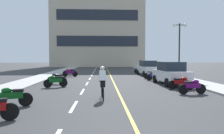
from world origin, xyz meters
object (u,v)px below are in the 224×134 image
at_px(motorcycle_3, 192,86).
at_px(motorcycle_9, 70,73).
at_px(street_lamp_mid, 179,38).
at_px(motorcycle_11, 140,70).
at_px(motorcycle_4, 181,83).
at_px(parked_car_mid, 148,68).
at_px(parked_car_near, 171,73).
at_px(motorcycle_8, 152,74).
at_px(cyclist_rider, 103,82).
at_px(motorcycle_10, 70,72).
at_px(motorcycle_7, 155,76).
at_px(motorcycle_6, 57,78).
at_px(motorcycle_5, 55,81).
at_px(motorcycle_2, 12,96).

distance_m(motorcycle_3, motorcycle_9, 14.71).
relative_size(street_lamp_mid, motorcycle_3, 3.23).
bearing_deg(motorcycle_11, motorcycle_9, -151.82).
bearing_deg(motorcycle_4, parked_car_mid, 88.72).
bearing_deg(motorcycle_9, motorcycle_3, -52.71).
bearing_deg(parked_car_near, motorcycle_8, 96.36).
relative_size(motorcycle_4, cyclist_rider, 0.95).
bearing_deg(motorcycle_10, motorcycle_11, 18.02).
distance_m(motorcycle_4, motorcycle_8, 7.03).
xyz_separation_m(motorcycle_3, motorcycle_7, (-0.28, 7.33, 0.00)).
relative_size(motorcycle_3, motorcycle_8, 1.04).
distance_m(parked_car_mid, cyclist_rider, 15.07).
height_order(motorcycle_7, motorcycle_9, same).
distance_m(parked_car_near, motorcycle_3, 4.54).
relative_size(street_lamp_mid, motorcycle_8, 3.36).
xyz_separation_m(parked_car_near, motorcycle_7, (-0.52, 2.82, -0.44)).
height_order(parked_car_mid, motorcycle_6, parked_car_mid).
xyz_separation_m(parked_car_mid, motorcycle_6, (-9.24, -7.74, -0.44)).
relative_size(motorcycle_6, motorcycle_10, 0.98).
bearing_deg(motorcycle_8, motorcycle_9, 161.32).
height_order(parked_car_mid, motorcycle_11, parked_car_mid).
xyz_separation_m(motorcycle_8, motorcycle_10, (-8.99, 4.71, 0.00)).
height_order(street_lamp_mid, motorcycle_9, street_lamp_mid).
distance_m(street_lamp_mid, motorcycle_10, 13.18).
distance_m(parked_car_mid, motorcycle_4, 11.17).
distance_m(street_lamp_mid, motorcycle_5, 12.93).
xyz_separation_m(motorcycle_2, motorcycle_7, (8.91, 10.03, 0.00)).
xyz_separation_m(parked_car_mid, motorcycle_5, (-8.91, -9.68, -0.44)).
bearing_deg(motorcycle_2, motorcycle_8, 52.02).
height_order(motorcycle_4, motorcycle_8, same).
relative_size(parked_car_mid, motorcycle_6, 2.58).
bearing_deg(motorcycle_11, motorcycle_6, -128.43).
height_order(motorcycle_5, motorcycle_9, same).
bearing_deg(parked_car_near, motorcycle_5, -171.83).
bearing_deg(cyclist_rider, motorcycle_9, 105.91).
xyz_separation_m(motorcycle_3, motorcycle_9, (-8.91, 11.71, 0.00)).
xyz_separation_m(motorcycle_5, cyclist_rider, (3.39, -4.35, 0.41)).
bearing_deg(parked_car_mid, cyclist_rider, -111.49).
distance_m(motorcycle_2, motorcycle_4, 10.22).
height_order(street_lamp_mid, motorcycle_7, street_lamp_mid).
xyz_separation_m(motorcycle_7, motorcycle_10, (-8.94, 6.16, 0.00)).
bearing_deg(parked_car_near, motorcycle_10, 136.51).
bearing_deg(street_lamp_mid, motorcycle_2, -135.78).
bearing_deg(motorcycle_7, parked_car_mid, 84.47).
distance_m(motorcycle_6, cyclist_rider, 7.31).
bearing_deg(street_lamp_mid, motorcycle_9, 165.14).
bearing_deg(motorcycle_3, motorcycle_7, 92.18).
bearing_deg(motorcycle_7, street_lamp_mid, 25.88).
bearing_deg(parked_car_mid, motorcycle_6, -140.06).
relative_size(motorcycle_6, motorcycle_8, 1.02).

